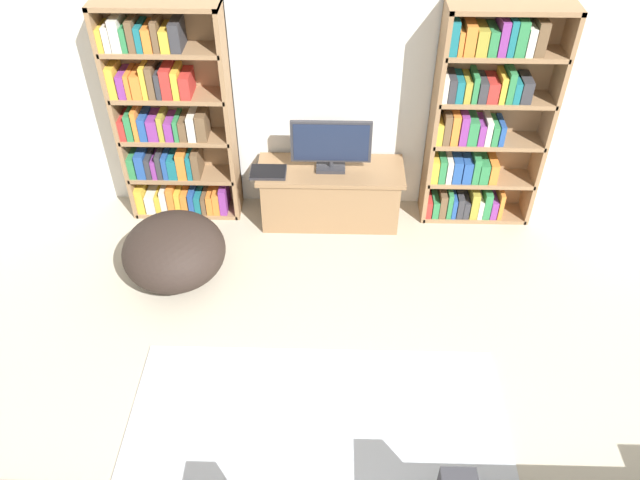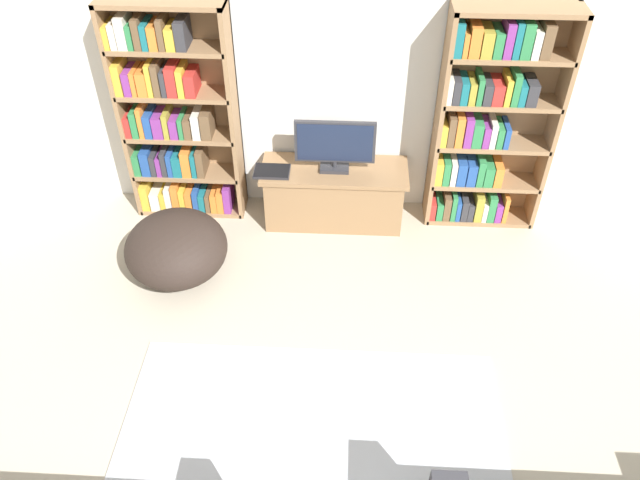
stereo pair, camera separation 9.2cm
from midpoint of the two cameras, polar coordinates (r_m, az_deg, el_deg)
wall_back at (r=5.11m, az=-0.42°, el=15.59°), size 8.80×0.06×2.60m
bookshelf_left at (r=5.32m, az=-14.04°, el=10.53°), size 0.94×0.30×1.88m
bookshelf_right at (r=5.25m, az=14.18°, el=10.53°), size 0.94×0.30×1.88m
tv_stand at (r=5.39m, az=0.47°, el=4.23°), size 1.23×0.47×0.53m
television at (r=5.11m, az=0.50°, el=8.70°), size 0.66×0.16×0.45m
laptop at (r=5.20m, az=-5.26°, el=6.20°), size 0.30×0.21×0.03m
area_rug at (r=4.07m, az=-0.99°, el=-17.90°), size 2.41×1.44×0.02m
beanbag_ottoman at (r=4.97m, az=-13.70°, el=-0.99°), size 0.79×0.79×0.52m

